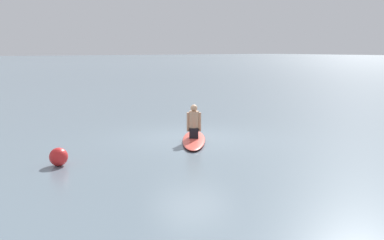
{
  "coord_description": "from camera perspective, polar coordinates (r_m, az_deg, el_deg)",
  "views": [
    {
      "loc": [
        -8.13,
        -11.7,
        2.89
      ],
      "look_at": [
        -0.21,
        -0.31,
        0.67
      ],
      "focal_mm": 41.38,
      "sensor_mm": 36.0,
      "label": 1
    }
  ],
  "objects": [
    {
      "name": "person_paddler",
      "position": [
        13.93,
        0.25,
        -0.36
      ],
      "size": [
        0.43,
        0.45,
        1.06
      ],
      "rotation": [
        0.0,
        0.0,
        -2.2
      ],
      "color": "black",
      "rests_on": "surfboard"
    },
    {
      "name": "buoy_marker",
      "position": [
        11.6,
        -16.81,
        -4.57
      ],
      "size": [
        0.47,
        0.47,
        0.47
      ],
      "primitive_type": "sphere",
      "color": "red",
      "rests_on": "ground"
    },
    {
      "name": "ground_plane",
      "position": [
        14.53,
        -0.02,
        -2.39
      ],
      "size": [
        400.0,
        400.0,
        0.0
      ],
      "primitive_type": "plane",
      "color": "slate"
    },
    {
      "name": "surfboard",
      "position": [
        14.03,
        0.25,
        -2.54
      ],
      "size": [
        2.41,
        2.94,
        0.13
      ],
      "primitive_type": "ellipsoid",
      "rotation": [
        0.0,
        0.0,
        -2.2
      ],
      "color": "#D84C3F",
      "rests_on": "ground"
    }
  ]
}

